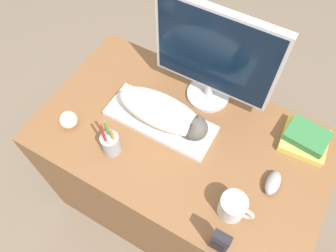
# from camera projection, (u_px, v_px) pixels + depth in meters

# --- Properties ---
(desk) EXTENTS (1.17, 0.69, 0.77)m
(desk) POSITION_uv_depth(u_px,v_px,m) (179.00, 175.00, 1.63)
(desk) COLOR brown
(desk) RESTS_ON ground_plane
(keyboard) EXTENTS (0.45, 0.17, 0.02)m
(keyboard) POSITION_uv_depth(u_px,v_px,m) (160.00, 121.00, 1.33)
(keyboard) COLOR silver
(keyboard) RESTS_ON desk
(cat) EXTENTS (0.39, 0.14, 0.12)m
(cat) POSITION_uv_depth(u_px,v_px,m) (165.00, 113.00, 1.26)
(cat) COLOR white
(cat) RESTS_ON keyboard
(monitor) EXTENTS (0.48, 0.18, 0.45)m
(monitor) POSITION_uv_depth(u_px,v_px,m) (213.00, 56.00, 1.21)
(monitor) COLOR #B7B7BC
(monitor) RESTS_ON desk
(computer_mouse) EXTENTS (0.05, 0.10, 0.04)m
(computer_mouse) POSITION_uv_depth(u_px,v_px,m) (273.00, 183.00, 1.18)
(computer_mouse) COLOR gray
(computer_mouse) RESTS_ON desk
(coffee_mug) EXTENTS (0.13, 0.09, 0.10)m
(coffee_mug) POSITION_uv_depth(u_px,v_px,m) (233.00, 207.00, 1.10)
(coffee_mug) COLOR silver
(coffee_mug) RESTS_ON desk
(pen_cup) EXTENTS (0.07, 0.07, 0.20)m
(pen_cup) POSITION_uv_depth(u_px,v_px,m) (111.00, 143.00, 1.23)
(pen_cup) COLOR #939399
(pen_cup) RESTS_ON desk
(baseball) EXTENTS (0.07, 0.07, 0.07)m
(baseball) POSITION_uv_depth(u_px,v_px,m) (68.00, 120.00, 1.30)
(baseball) COLOR beige
(baseball) RESTS_ON desk
(phone) EXTENTS (0.06, 0.03, 0.13)m
(phone) POSITION_uv_depth(u_px,v_px,m) (220.00, 242.00, 1.03)
(phone) COLOR black
(phone) RESTS_ON desk
(book_stack) EXTENTS (0.18, 0.17, 0.06)m
(book_stack) POSITION_uv_depth(u_px,v_px,m) (305.00, 139.00, 1.27)
(book_stack) COLOR #CCC14C
(book_stack) RESTS_ON desk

